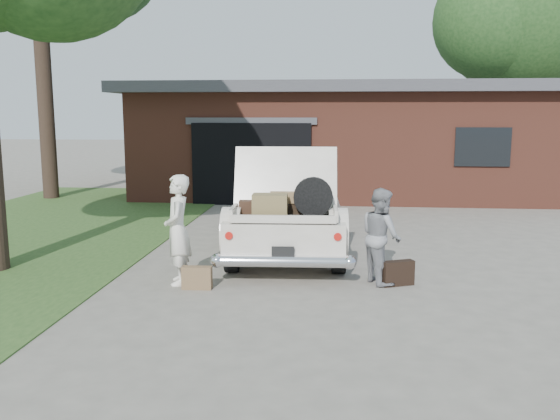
{
  "coord_description": "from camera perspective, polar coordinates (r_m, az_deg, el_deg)",
  "views": [
    {
      "loc": [
        0.82,
        -7.7,
        2.48
      ],
      "look_at": [
        0.0,
        0.6,
        1.1
      ],
      "focal_mm": 38.0,
      "sensor_mm": 36.0,
      "label": 1
    }
  ],
  "objects": [
    {
      "name": "suitcase_left",
      "position": [
        8.51,
        -8.0,
        -6.48
      ],
      "size": [
        0.43,
        0.14,
        0.33
      ],
      "primitive_type": "cube",
      "rotation": [
        0.0,
        0.0,
        0.01
      ],
      "color": "brown",
      "rests_on": "ground"
    },
    {
      "name": "sedan",
      "position": [
        10.71,
        0.83,
        -0.08
      ],
      "size": [
        2.12,
        4.95,
        1.95
      ],
      "rotation": [
        0.0,
        0.0,
        0.05
      ],
      "color": "silver",
      "rests_on": "ground"
    },
    {
      "name": "woman_left",
      "position": [
        8.69,
        -9.82,
        -1.89
      ],
      "size": [
        0.51,
        0.66,
        1.6
      ],
      "primitive_type": "imported",
      "rotation": [
        0.0,
        0.0,
        -1.33
      ],
      "color": "white",
      "rests_on": "ground"
    },
    {
      "name": "suitcase_right",
      "position": [
        8.77,
        11.28,
        -5.98
      ],
      "size": [
        0.49,
        0.32,
        0.36
      ],
      "primitive_type": "cube",
      "rotation": [
        0.0,
        0.0,
        0.4
      ],
      "color": "black",
      "rests_on": "ground"
    },
    {
      "name": "ground",
      "position": [
        8.13,
        -0.42,
        -8.37
      ],
      "size": [
        90.0,
        90.0,
        0.0
      ],
      "primitive_type": "plane",
      "color": "gray",
      "rests_on": "ground"
    },
    {
      "name": "house",
      "position": [
        19.19,
        6.16,
        6.92
      ],
      "size": [
        12.8,
        7.8,
        3.3
      ],
      "color": "brown",
      "rests_on": "ground"
    },
    {
      "name": "woman_right",
      "position": [
        8.76,
        9.69,
        -2.45
      ],
      "size": [
        0.76,
        0.84,
        1.4
      ],
      "primitive_type": "imported",
      "rotation": [
        0.0,
        0.0,
        1.98
      ],
      "color": "gray",
      "rests_on": "ground"
    },
    {
      "name": "tree_right",
      "position": [
        25.79,
        22.49,
        16.71
      ],
      "size": [
        7.35,
        6.39,
        9.53
      ],
      "color": "#38281E",
      "rests_on": "ground"
    },
    {
      "name": "grass_strip",
      "position": [
        12.67,
        -24.46,
        -2.7
      ],
      "size": [
        6.0,
        16.0,
        0.02
      ],
      "primitive_type": "cube",
      "color": "#2D4C1E",
      "rests_on": "ground"
    }
  ]
}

